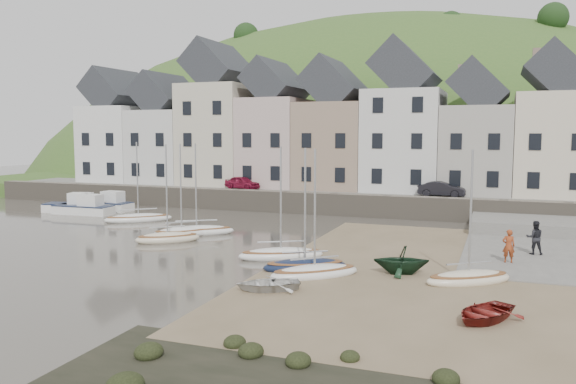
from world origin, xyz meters
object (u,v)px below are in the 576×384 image
at_px(rowboat_green, 401,260).
at_px(car_left, 242,183).
at_px(person_dark, 535,238).
at_px(person_red, 509,246).
at_px(sailboat_0, 138,218).
at_px(car_right, 442,189).
at_px(rowboat_red, 484,312).
at_px(rowboat_white, 268,284).

relative_size(rowboat_green, car_left, 0.75).
bearing_deg(rowboat_green, person_dark, 122.53).
bearing_deg(person_red, sailboat_0, -19.32).
relative_size(rowboat_green, person_dark, 1.40).
xyz_separation_m(rowboat_green, person_dark, (6.22, 6.77, 0.30)).
height_order(car_left, car_right, car_right).
bearing_deg(car_left, rowboat_red, -124.19).
xyz_separation_m(sailboat_0, rowboat_white, (16.79, -14.62, 0.09)).
height_order(rowboat_white, car_left, car_left).
height_order(sailboat_0, rowboat_green, sailboat_0).
bearing_deg(sailboat_0, car_left, 71.75).
xyz_separation_m(person_dark, car_right, (-6.40, 14.02, 1.17)).
relative_size(rowboat_white, car_right, 0.73).
bearing_deg(rowboat_red, sailboat_0, 177.35).
height_order(sailboat_0, rowboat_white, sailboat_0).
distance_m(rowboat_white, car_left, 28.92).
bearing_deg(rowboat_red, car_left, 158.18).
bearing_deg(person_red, rowboat_red, 77.53).
relative_size(rowboat_red, car_left, 0.84).
bearing_deg(rowboat_green, rowboat_red, 18.94).
height_order(rowboat_green, car_left, car_left).
bearing_deg(rowboat_white, person_dark, 106.32).
bearing_deg(person_red, car_right, -80.66).
relative_size(sailboat_0, rowboat_red, 2.14).
relative_size(sailboat_0, car_right, 1.68).
bearing_deg(rowboat_red, rowboat_green, 152.49).
xyz_separation_m(sailboat_0, person_dark, (27.95, -2.93, 0.80)).
height_order(rowboat_green, person_dark, person_dark).
bearing_deg(person_red, person_dark, -124.73).
xyz_separation_m(rowboat_red, car_left, (-22.04, 26.73, 1.83)).
height_order(person_dark, car_left, car_left).
height_order(rowboat_red, person_dark, person_dark).
relative_size(rowboat_red, car_right, 0.78).
relative_size(person_dark, car_right, 0.50).
xyz_separation_m(rowboat_red, person_dark, (2.25, 12.70, 0.69)).
xyz_separation_m(rowboat_green, person_red, (4.86, 4.12, 0.24)).
bearing_deg(rowboat_green, sailboat_0, -128.96).
relative_size(rowboat_green, rowboat_red, 0.89).
bearing_deg(car_right, person_red, -162.23).
distance_m(rowboat_red, car_left, 34.69).
distance_m(rowboat_white, person_red, 13.33).
bearing_deg(car_left, sailboat_0, 178.05).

